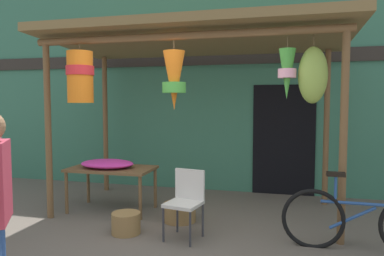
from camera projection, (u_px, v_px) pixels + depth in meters
ground_plane at (169, 241)px, 4.38m from camera, size 30.00×30.00×0.00m
shop_facade at (213, 85)px, 6.90m from camera, size 12.58×0.29×4.04m
market_stall_canopy at (194, 49)px, 5.29m from camera, size 4.46×2.22×2.77m
display_table at (112, 172)px, 5.56m from camera, size 1.29×0.72×0.68m
flower_heap_on_table at (108, 164)px, 5.52m from camera, size 0.84×0.58×0.12m
folding_chair at (186, 197)px, 4.46m from camera, size 0.47×0.47×0.84m
wicker_basket_by_table at (180, 212)px, 5.09m from camera, size 0.46×0.46×0.26m
wicker_basket_spare at (126, 223)px, 4.61m from camera, size 0.37×0.37×0.27m
parked_bicycle at (361, 221)px, 4.03m from camera, size 1.75×0.44×0.92m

